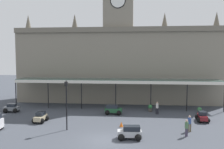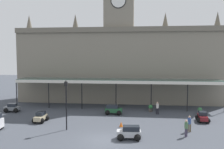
{
  "view_description": "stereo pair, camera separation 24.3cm",
  "coord_description": "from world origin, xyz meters",
  "px_view_note": "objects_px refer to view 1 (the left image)",
  "views": [
    {
      "loc": [
        2.71,
        -21.11,
        7.78
      ],
      "look_at": [
        0.0,
        7.1,
        5.54
      ],
      "focal_mm": 37.95,
      "sensor_mm": 36.0,
      "label": 1
    },
    {
      "loc": [
        2.95,
        -21.08,
        7.78
      ],
      "look_at": [
        0.0,
        7.1,
        5.54
      ],
      "focal_mm": 37.95,
      "sensor_mm": 36.0,
      "label": 2
    }
  ],
  "objects_px": {
    "pedestrian_crossing_forecourt": "(189,123)",
    "traffic_cone": "(121,124)",
    "pedestrian_near_entrance": "(187,127)",
    "planter_near_kerb": "(150,108)",
    "car_maroon_sedan": "(202,117)",
    "car_beige_sedan": "(41,118)",
    "car_silver_estate": "(130,133)",
    "car_grey_sedan": "(12,108)",
    "planter_by_canopy": "(199,111)",
    "car_green_estate": "(113,110)",
    "victorian_lamppost": "(66,100)",
    "pedestrian_beside_cars": "(157,107)"
  },
  "relations": [
    {
      "from": "car_beige_sedan",
      "to": "pedestrian_beside_cars",
      "type": "distance_m",
      "value": 14.93
    },
    {
      "from": "planter_near_kerb",
      "to": "car_beige_sedan",
      "type": "bearing_deg",
      "value": -153.4
    },
    {
      "from": "car_green_estate",
      "to": "planter_by_canopy",
      "type": "relative_size",
      "value": 2.38
    },
    {
      "from": "car_grey_sedan",
      "to": "planter_near_kerb",
      "type": "relative_size",
      "value": 2.23
    },
    {
      "from": "car_green_estate",
      "to": "car_grey_sedan",
      "type": "distance_m",
      "value": 14.13
    },
    {
      "from": "car_beige_sedan",
      "to": "planter_near_kerb",
      "type": "relative_size",
      "value": 2.17
    },
    {
      "from": "pedestrian_crossing_forecourt",
      "to": "car_beige_sedan",
      "type": "bearing_deg",
      "value": 173.32
    },
    {
      "from": "car_silver_estate",
      "to": "pedestrian_beside_cars",
      "type": "height_order",
      "value": "pedestrian_beside_cars"
    },
    {
      "from": "pedestrian_crossing_forecourt",
      "to": "pedestrian_beside_cars",
      "type": "relative_size",
      "value": 1.0
    },
    {
      "from": "car_beige_sedan",
      "to": "pedestrian_crossing_forecourt",
      "type": "relative_size",
      "value": 1.25
    },
    {
      "from": "pedestrian_crossing_forecourt",
      "to": "traffic_cone",
      "type": "distance_m",
      "value": 7.15
    },
    {
      "from": "car_grey_sedan",
      "to": "car_silver_estate",
      "type": "xyz_separation_m",
      "value": [
        16.54,
        -9.13,
        0.06
      ]
    },
    {
      "from": "pedestrian_crossing_forecourt",
      "to": "planter_near_kerb",
      "type": "relative_size",
      "value": 1.74
    },
    {
      "from": "car_grey_sedan",
      "to": "pedestrian_near_entrance",
      "type": "bearing_deg",
      "value": -19.82
    },
    {
      "from": "car_silver_estate",
      "to": "pedestrian_crossing_forecourt",
      "type": "height_order",
      "value": "pedestrian_crossing_forecourt"
    },
    {
      "from": "pedestrian_near_entrance",
      "to": "victorian_lamppost",
      "type": "height_order",
      "value": "victorian_lamppost"
    },
    {
      "from": "victorian_lamppost",
      "to": "car_grey_sedan",
      "type": "bearing_deg",
      "value": 144.75
    },
    {
      "from": "car_grey_sedan",
      "to": "traffic_cone",
      "type": "xyz_separation_m",
      "value": [
        15.52,
        -5.33,
        -0.22
      ]
    },
    {
      "from": "car_silver_estate",
      "to": "pedestrian_near_entrance",
      "type": "height_order",
      "value": "pedestrian_near_entrance"
    },
    {
      "from": "pedestrian_crossing_forecourt",
      "to": "pedestrian_near_entrance",
      "type": "distance_m",
      "value": 1.72
    },
    {
      "from": "car_silver_estate",
      "to": "pedestrian_beside_cars",
      "type": "xyz_separation_m",
      "value": [
        3.42,
        9.88,
        0.34
      ]
    },
    {
      "from": "pedestrian_beside_cars",
      "to": "planter_by_canopy",
      "type": "bearing_deg",
      "value": 4.86
    },
    {
      "from": "car_silver_estate",
      "to": "planter_near_kerb",
      "type": "height_order",
      "value": "car_silver_estate"
    },
    {
      "from": "traffic_cone",
      "to": "planter_by_canopy",
      "type": "relative_size",
      "value": 0.59
    },
    {
      "from": "traffic_cone",
      "to": "pedestrian_beside_cars",
      "type": "bearing_deg",
      "value": 53.88
    },
    {
      "from": "pedestrian_crossing_forecourt",
      "to": "traffic_cone",
      "type": "relative_size",
      "value": 2.93
    },
    {
      "from": "car_beige_sedan",
      "to": "pedestrian_crossing_forecourt",
      "type": "xyz_separation_m",
      "value": [
        16.63,
        -1.95,
        0.41
      ]
    },
    {
      "from": "car_beige_sedan",
      "to": "traffic_cone",
      "type": "relative_size",
      "value": 3.65
    },
    {
      "from": "pedestrian_near_entrance",
      "to": "planter_near_kerb",
      "type": "relative_size",
      "value": 1.74
    },
    {
      "from": "car_grey_sedan",
      "to": "planter_by_canopy",
      "type": "height_order",
      "value": "car_grey_sedan"
    },
    {
      "from": "car_maroon_sedan",
      "to": "car_green_estate",
      "type": "height_order",
      "value": "car_green_estate"
    },
    {
      "from": "victorian_lamppost",
      "to": "traffic_cone",
      "type": "bearing_deg",
      "value": 16.23
    },
    {
      "from": "pedestrian_beside_cars",
      "to": "traffic_cone",
      "type": "relative_size",
      "value": 2.93
    },
    {
      "from": "car_beige_sedan",
      "to": "planter_near_kerb",
      "type": "distance_m",
      "value": 14.76
    },
    {
      "from": "car_maroon_sedan",
      "to": "traffic_cone",
      "type": "height_order",
      "value": "car_maroon_sedan"
    },
    {
      "from": "planter_by_canopy",
      "to": "car_grey_sedan",
      "type": "bearing_deg",
      "value": -177.25
    },
    {
      "from": "planter_near_kerb",
      "to": "pedestrian_beside_cars",
      "type": "bearing_deg",
      "value": -61.38
    },
    {
      "from": "traffic_cone",
      "to": "car_maroon_sedan",
      "type": "bearing_deg",
      "value": 17.87
    },
    {
      "from": "car_beige_sedan",
      "to": "car_silver_estate",
      "type": "xyz_separation_m",
      "value": [
        10.59,
        -4.76,
        0.06
      ]
    },
    {
      "from": "car_green_estate",
      "to": "pedestrian_beside_cars",
      "type": "relative_size",
      "value": 1.37
    },
    {
      "from": "car_green_estate",
      "to": "victorian_lamppost",
      "type": "bearing_deg",
      "value": -120.83
    },
    {
      "from": "car_grey_sedan",
      "to": "traffic_cone",
      "type": "bearing_deg",
      "value": -18.96
    },
    {
      "from": "car_silver_estate",
      "to": "pedestrian_near_entrance",
      "type": "distance_m",
      "value": 5.56
    },
    {
      "from": "car_silver_estate",
      "to": "pedestrian_beside_cars",
      "type": "relative_size",
      "value": 1.38
    },
    {
      "from": "car_green_estate",
      "to": "victorian_lamppost",
      "type": "distance_m",
      "value": 8.72
    },
    {
      "from": "pedestrian_crossing_forecourt",
      "to": "traffic_cone",
      "type": "xyz_separation_m",
      "value": [
        -7.06,
        0.98,
        -0.62
      ]
    },
    {
      "from": "car_grey_sedan",
      "to": "pedestrian_crossing_forecourt",
      "type": "bearing_deg",
      "value": -15.62
    },
    {
      "from": "car_maroon_sedan",
      "to": "planter_by_canopy",
      "type": "bearing_deg",
      "value": 80.44
    },
    {
      "from": "car_maroon_sedan",
      "to": "car_beige_sedan",
      "type": "distance_m",
      "value": 19.15
    },
    {
      "from": "pedestrian_near_entrance",
      "to": "victorian_lamppost",
      "type": "distance_m",
      "value": 12.34
    }
  ]
}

